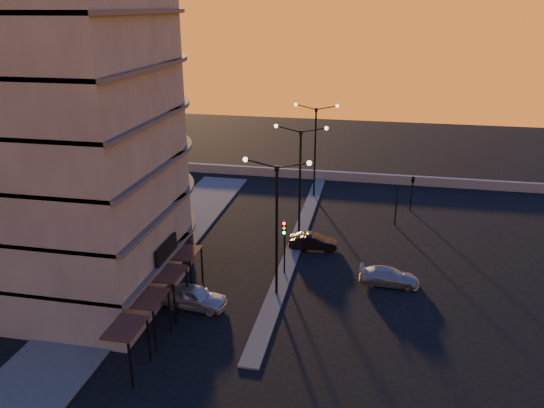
{
  "coord_description": "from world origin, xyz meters",
  "views": [
    {
      "loc": [
        5.92,
        -30.79,
        18.28
      ],
      "look_at": [
        -1.74,
        7.09,
        3.82
      ],
      "focal_mm": 35.0,
      "sensor_mm": 36.0,
      "label": 1
    }
  ],
  "objects": [
    {
      "name": "signal_east_b",
      "position": [
        9.5,
        18.0,
        3.1
      ],
      "size": [
        0.42,
        1.99,
        3.6
      ],
      "color": "black",
      "rests_on": "ground"
    },
    {
      "name": "traffic_light_main",
      "position": [
        0.0,
        2.87,
        2.89
      ],
      "size": [
        0.28,
        0.44,
        4.25
      ],
      "color": "black",
      "rests_on": "ground"
    },
    {
      "name": "car_hatchback",
      "position": [
        -4.93,
        -2.54,
        0.74
      ],
      "size": [
        4.5,
        2.16,
        1.48
      ],
      "primitive_type": "imported",
      "rotation": [
        0.0,
        0.0,
        1.47
      ],
      "color": "#B0B1B8",
      "rests_on": "ground"
    },
    {
      "name": "signal_east_a",
      "position": [
        8.0,
        14.0,
        1.93
      ],
      "size": [
        0.13,
        0.16,
        3.6
      ],
      "color": "black",
      "rests_on": "ground"
    },
    {
      "name": "ground",
      "position": [
        0.0,
        0.0,
        0.0
      ],
      "size": [
        120.0,
        120.0,
        0.0
      ],
      "primitive_type": "plane",
      "color": "black",
      "rests_on": "ground"
    },
    {
      "name": "car_sedan",
      "position": [
        1.5,
        7.68,
        0.63
      ],
      "size": [
        3.93,
        1.63,
        1.26
      ],
      "primitive_type": "imported",
      "rotation": [
        0.0,
        0.0,
        1.65
      ],
      "color": "black",
      "rests_on": "ground"
    },
    {
      "name": "median",
      "position": [
        0.0,
        10.0,
        0.06
      ],
      "size": [
        1.2,
        36.0,
        0.12
      ],
      "primitive_type": "cube",
      "color": "#4B4B49",
      "rests_on": "ground"
    },
    {
      "name": "streetlamp_near",
      "position": [
        0.0,
        0.0,
        5.59
      ],
      "size": [
        4.32,
        0.32,
        9.51
      ],
      "color": "black",
      "rests_on": "ground"
    },
    {
      "name": "car_wagon",
      "position": [
        7.44,
        2.99,
        0.6
      ],
      "size": [
        4.2,
        1.81,
        1.2
      ],
      "primitive_type": "imported",
      "rotation": [
        0.0,
        0.0,
        1.54
      ],
      "color": "#95969C",
      "rests_on": "ground"
    },
    {
      "name": "parapet",
      "position": [
        2.0,
        26.0,
        0.5
      ],
      "size": [
        44.0,
        0.5,
        1.0
      ],
      "primitive_type": "cube",
      "color": "slate",
      "rests_on": "ground"
    },
    {
      "name": "streetlamp_mid",
      "position": [
        0.0,
        10.0,
        5.59
      ],
      "size": [
        4.32,
        0.32,
        9.51
      ],
      "color": "black",
      "rests_on": "ground"
    },
    {
      "name": "building",
      "position": [
        -14.0,
        0.03,
        11.91
      ],
      "size": [
        14.35,
        17.08,
        25.0
      ],
      "color": "#656059",
      "rests_on": "ground"
    },
    {
      "name": "sidewalk_west",
      "position": [
        -10.5,
        4.0,
        0.06
      ],
      "size": [
        5.0,
        40.0,
        0.12
      ],
      "primitive_type": "cube",
      "color": "#4B4B49",
      "rests_on": "ground"
    },
    {
      "name": "streetlamp_far",
      "position": [
        0.0,
        20.0,
        5.59
      ],
      "size": [
        4.32,
        0.32,
        9.51
      ],
      "color": "black",
      "rests_on": "ground"
    }
  ]
}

